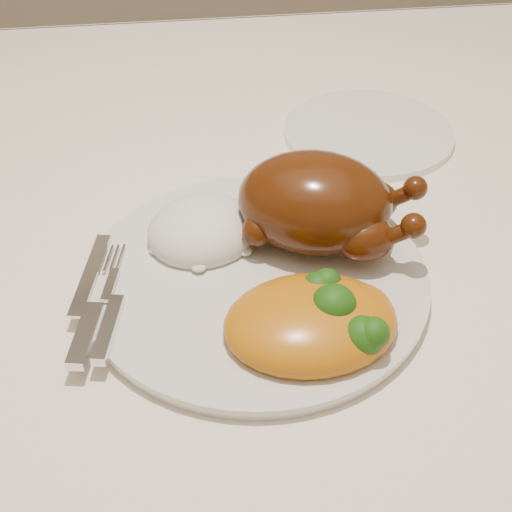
{
  "coord_description": "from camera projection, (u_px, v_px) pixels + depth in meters",
  "views": [
    {
      "loc": [
        0.01,
        -0.6,
        1.21
      ],
      "look_at": [
        0.07,
        -0.12,
        0.8
      ],
      "focal_mm": 50.0,
      "sensor_mm": 36.0,
      "label": 1
    }
  ],
  "objects": [
    {
      "name": "tablecloth",
      "position": [
        175.0,
        235.0,
        0.75
      ],
      "size": [
        1.73,
        1.03,
        0.18
      ],
      "color": "#EFE4CD",
      "rests_on": "dining_table"
    },
    {
      "name": "roast_chicken",
      "position": [
        319.0,
        203.0,
        0.65
      ],
      "size": [
        0.19,
        0.15,
        0.09
      ],
      "rotation": [
        0.0,
        0.0,
        -0.33
      ],
      "color": "#4E1E08",
      "rests_on": "dinner_plate"
    },
    {
      "name": "rice_mound",
      "position": [
        203.0,
        231.0,
        0.67
      ],
      "size": [
        0.13,
        0.13,
        0.06
      ],
      "rotation": [
        0.0,
        0.0,
        0.38
      ],
      "color": "white",
      "rests_on": "dinner_plate"
    },
    {
      "name": "dining_table",
      "position": [
        180.0,
        286.0,
        0.8
      ],
      "size": [
        1.6,
        0.9,
        0.76
      ],
      "color": "brown",
      "rests_on": "floor"
    },
    {
      "name": "cutlery",
      "position": [
        97.0,
        312.0,
        0.6
      ],
      "size": [
        0.05,
        0.17,
        0.01
      ],
      "rotation": [
        0.0,
        0.0,
        -0.2
      ],
      "color": "silver",
      "rests_on": "dinner_plate"
    },
    {
      "name": "side_plate",
      "position": [
        368.0,
        132.0,
        0.85
      ],
      "size": [
        0.23,
        0.23,
        0.01
      ],
      "primitive_type": "cylinder",
      "rotation": [
        0.0,
        0.0,
        -0.13
      ],
      "color": "silver",
      "rests_on": "tablecloth"
    },
    {
      "name": "dinner_plate",
      "position": [
        256.0,
        278.0,
        0.65
      ],
      "size": [
        0.38,
        0.38,
        0.01
      ],
      "primitive_type": "cylinder",
      "rotation": [
        0.0,
        0.0,
        -0.26
      ],
      "color": "silver",
      "rests_on": "tablecloth"
    },
    {
      "name": "mac_and_cheese",
      "position": [
        320.0,
        319.0,
        0.58
      ],
      "size": [
        0.15,
        0.12,
        0.06
      ],
      "rotation": [
        0.0,
        0.0,
        0.05
      ],
      "color": "orange",
      "rests_on": "dinner_plate"
    }
  ]
}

